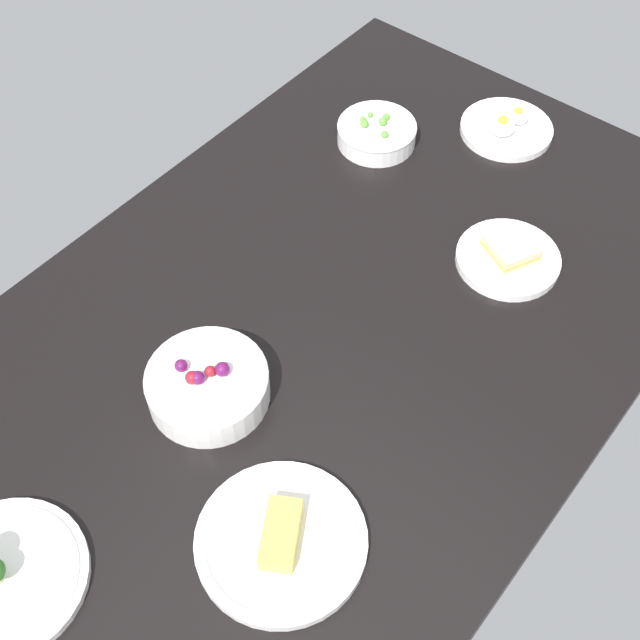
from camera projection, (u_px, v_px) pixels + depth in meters
dining_table at (320, 336)px, 131.69cm from camera, size 145.30×87.49×4.00cm
plate_sandwich at (509, 256)px, 137.26cm from camera, size 17.10×17.10×4.73cm
plate_cheese at (281, 540)px, 107.82cm from camera, size 22.44×22.44×4.60cm
bowl_peas at (377, 133)px, 154.90cm from camera, size 14.71×14.71×5.19cm
bowl_berries at (208, 385)px, 120.29cm from camera, size 17.82×17.82×7.07cm
plate_eggs at (507, 127)px, 157.26cm from camera, size 17.27×17.27×5.04cm
plate_broccoli at (1, 576)px, 104.80cm from camera, size 21.37×21.37×7.74cm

